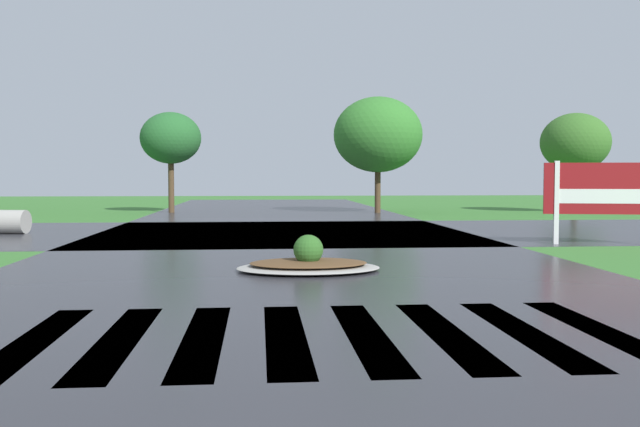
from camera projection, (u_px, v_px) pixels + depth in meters
The scene contains 6 objects.
asphalt_roadway at pixel (301, 275), 12.58m from camera, with size 11.46×80.00×0.01m, color #2B2B30.
asphalt_cross_road at pixel (283, 232), 22.20m from camera, with size 90.00×10.31×0.01m, color #2B2B30.
crosswalk_stripes at pixel (326, 335), 7.85m from camera, with size 6.75×3.53×0.01m.
estate_billboard at pixel (604, 192), 18.09m from camera, with size 2.92×0.75×2.16m.
median_island at pixel (308, 263), 13.17m from camera, with size 2.68×1.88×0.68m.
background_treeline at pixel (83, 132), 32.47m from camera, with size 45.09×5.43×6.00m.
Camera 1 is at (-0.74, -2.49, 1.78)m, focal length 39.65 mm.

